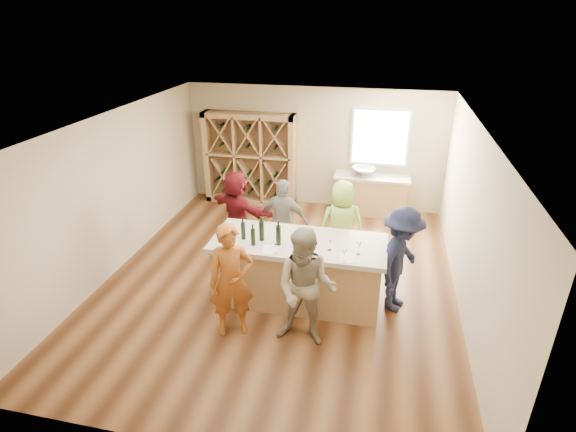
% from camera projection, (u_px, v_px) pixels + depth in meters
% --- Properties ---
extents(floor, '(6.00, 7.00, 0.10)m').
position_uv_depth(floor, '(280.00, 281.00, 8.02)').
color(floor, brown).
rests_on(floor, ground).
extents(ceiling, '(6.00, 7.00, 0.10)m').
position_uv_depth(ceiling, '(279.00, 119.00, 6.79)').
color(ceiling, white).
rests_on(ceiling, ground).
extents(wall_back, '(6.00, 0.10, 2.80)m').
position_uv_depth(wall_back, '(314.00, 147.00, 10.55)').
color(wall_back, tan).
rests_on(wall_back, ground).
extents(wall_front, '(6.00, 0.10, 2.80)m').
position_uv_depth(wall_front, '(194.00, 354.00, 4.26)').
color(wall_front, tan).
rests_on(wall_front, ground).
extents(wall_left, '(0.10, 7.00, 2.80)m').
position_uv_depth(wall_left, '(113.00, 192.00, 7.99)').
color(wall_left, tan).
rests_on(wall_left, ground).
extents(wall_right, '(0.10, 7.00, 2.80)m').
position_uv_depth(wall_right, '(475.00, 224.00, 6.82)').
color(wall_right, tan).
rests_on(wall_right, ground).
extents(window_frame, '(1.30, 0.06, 1.30)m').
position_uv_depth(window_frame, '(380.00, 137.00, 10.04)').
color(window_frame, white).
rests_on(window_frame, wall_back).
extents(window_pane, '(1.18, 0.01, 1.18)m').
position_uv_depth(window_pane, '(380.00, 138.00, 10.01)').
color(window_pane, white).
rests_on(window_pane, wall_back).
extents(wine_rack, '(2.20, 0.45, 2.20)m').
position_uv_depth(wine_rack, '(250.00, 159.00, 10.72)').
color(wine_rack, '#A57D4F').
rests_on(wine_rack, floor).
extents(back_counter_base, '(1.60, 0.58, 0.86)m').
position_uv_depth(back_counter_base, '(370.00, 196.00, 10.38)').
color(back_counter_base, '#A57D4F').
rests_on(back_counter_base, floor).
extents(back_counter_top, '(1.70, 0.62, 0.06)m').
position_uv_depth(back_counter_top, '(372.00, 177.00, 10.19)').
color(back_counter_top, '#B6A994').
rests_on(back_counter_top, back_counter_base).
extents(sink, '(0.54, 0.54, 0.19)m').
position_uv_depth(sink, '(363.00, 171.00, 10.17)').
color(sink, silver).
rests_on(sink, back_counter_top).
extents(faucet, '(0.02, 0.02, 0.30)m').
position_uv_depth(faucet, '(364.00, 166.00, 10.31)').
color(faucet, silver).
rests_on(faucet, back_counter_top).
extents(tasting_counter_base, '(2.60, 1.00, 1.00)m').
position_uv_depth(tasting_counter_base, '(298.00, 273.00, 7.25)').
color(tasting_counter_base, '#A57D4F').
rests_on(tasting_counter_base, floor).
extents(tasting_counter_top, '(2.72, 1.12, 0.08)m').
position_uv_depth(tasting_counter_top, '(299.00, 243.00, 7.02)').
color(tasting_counter_top, '#B6A994').
rests_on(tasting_counter_top, tasting_counter_base).
extents(wine_bottle_a, '(0.08, 0.08, 0.28)m').
position_uv_depth(wine_bottle_a, '(243.00, 231.00, 7.00)').
color(wine_bottle_a, black).
rests_on(wine_bottle_a, tasting_counter_top).
extents(wine_bottle_b, '(0.08, 0.08, 0.27)m').
position_uv_depth(wine_bottle_b, '(253.00, 237.00, 6.82)').
color(wine_bottle_b, black).
rests_on(wine_bottle_b, tasting_counter_top).
extents(wine_bottle_c, '(0.11, 0.11, 0.32)m').
position_uv_depth(wine_bottle_c, '(262.00, 231.00, 6.96)').
color(wine_bottle_c, black).
rests_on(wine_bottle_c, tasting_counter_top).
extents(wine_bottle_e, '(0.10, 0.10, 0.32)m').
position_uv_depth(wine_bottle_e, '(278.00, 235.00, 6.83)').
color(wine_bottle_e, black).
rests_on(wine_bottle_e, tasting_counter_top).
extents(wine_glass_a, '(0.07, 0.07, 0.18)m').
position_uv_depth(wine_glass_a, '(275.00, 248.00, 6.61)').
color(wine_glass_a, white).
rests_on(wine_glass_a, tasting_counter_top).
extents(wine_glass_b, '(0.08, 0.08, 0.19)m').
position_uv_depth(wine_glass_b, '(306.00, 251.00, 6.51)').
color(wine_glass_b, white).
rests_on(wine_glass_b, tasting_counter_top).
extents(wine_glass_c, '(0.07, 0.07, 0.17)m').
position_uv_depth(wine_glass_c, '(344.00, 256.00, 6.40)').
color(wine_glass_c, white).
rests_on(wine_glass_c, tasting_counter_top).
extents(wine_glass_d, '(0.07, 0.07, 0.16)m').
position_uv_depth(wine_glass_d, '(330.00, 245.00, 6.70)').
color(wine_glass_d, white).
rests_on(wine_glass_d, tasting_counter_top).
extents(wine_glass_e, '(0.09, 0.09, 0.19)m').
position_uv_depth(wine_glass_e, '(359.00, 248.00, 6.58)').
color(wine_glass_e, white).
rests_on(wine_glass_e, tasting_counter_top).
extents(tasting_menu_a, '(0.26, 0.32, 0.00)m').
position_uv_depth(tasting_menu_a, '(270.00, 249.00, 6.75)').
color(tasting_menu_a, white).
rests_on(tasting_menu_a, tasting_counter_top).
extents(tasting_menu_b, '(0.22, 0.30, 0.00)m').
position_uv_depth(tasting_menu_b, '(311.00, 254.00, 6.63)').
color(tasting_menu_b, white).
rests_on(tasting_menu_b, tasting_counter_top).
extents(tasting_menu_c, '(0.24, 0.31, 0.00)m').
position_uv_depth(tasting_menu_c, '(348.00, 258.00, 6.52)').
color(tasting_menu_c, white).
rests_on(tasting_menu_c, tasting_counter_top).
extents(person_near_left, '(0.77, 0.68, 1.74)m').
position_uv_depth(person_near_left, '(231.00, 281.00, 6.35)').
color(person_near_left, '#994C19').
rests_on(person_near_left, floor).
extents(person_near_right, '(0.89, 0.52, 1.78)m').
position_uv_depth(person_near_right, '(306.00, 288.00, 6.15)').
color(person_near_right, gray).
rests_on(person_near_right, floor).
extents(person_server, '(0.88, 1.23, 1.73)m').
position_uv_depth(person_server, '(400.00, 260.00, 6.89)').
color(person_server, '#191E38').
rests_on(person_server, floor).
extents(person_far_mid, '(0.97, 0.55, 1.60)m').
position_uv_depth(person_far_mid, '(284.00, 221.00, 8.31)').
color(person_far_mid, slate).
rests_on(person_far_mid, floor).
extents(person_far_right, '(0.92, 0.72, 1.64)m').
position_uv_depth(person_far_right, '(342.00, 224.00, 8.12)').
color(person_far_right, '#8CC64C').
rests_on(person_far_right, floor).
extents(person_far_left, '(1.60, 1.16, 1.63)m').
position_uv_depth(person_far_left, '(237.00, 211.00, 8.66)').
color(person_far_left, '#590F14').
rests_on(person_far_left, floor).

